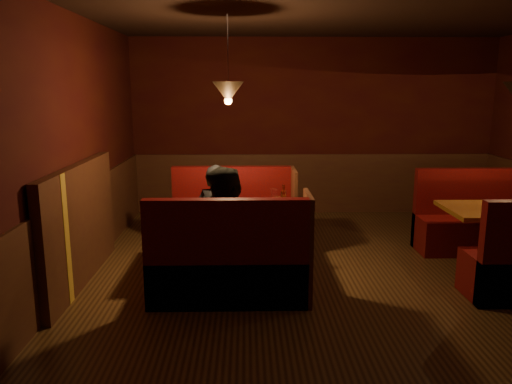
{
  "coord_description": "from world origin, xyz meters",
  "views": [
    {
      "loc": [
        -1.13,
        -4.83,
        2.09
      ],
      "look_at": [
        -1.02,
        0.64,
        0.95
      ],
      "focal_mm": 35.0,
      "sensor_mm": 36.0,
      "label": 1
    }
  ],
  "objects_px": {
    "main_bench_far": "(234,224)",
    "second_bench_far": "(474,225)",
    "diner_b": "(228,215)",
    "second_table": "(505,225)",
    "main_table": "(231,222)",
    "diner_a": "(216,198)",
    "main_bench_near": "(230,269)"
  },
  "relations": [
    {
      "from": "main_bench_far",
      "to": "second_bench_far",
      "type": "distance_m",
      "value": 3.14
    },
    {
      "from": "diner_b",
      "to": "second_table",
      "type": "bearing_deg",
      "value": 34.52
    },
    {
      "from": "main_bench_far",
      "to": "main_table",
      "type": "bearing_deg",
      "value": -91.12
    },
    {
      "from": "second_table",
      "to": "diner_a",
      "type": "bearing_deg",
      "value": 169.8
    },
    {
      "from": "second_table",
      "to": "main_bench_far",
      "type": "bearing_deg",
      "value": 164.61
    },
    {
      "from": "main_bench_far",
      "to": "diner_a",
      "type": "height_order",
      "value": "diner_a"
    },
    {
      "from": "main_bench_near",
      "to": "diner_a",
      "type": "height_order",
      "value": "diner_a"
    },
    {
      "from": "main_bench_far",
      "to": "second_table",
      "type": "xyz_separation_m",
      "value": [
        3.11,
        -0.86,
        0.22
      ]
    },
    {
      "from": "main_bench_near",
      "to": "diner_a",
      "type": "bearing_deg",
      "value": 98.68
    },
    {
      "from": "second_table",
      "to": "second_bench_far",
      "type": "height_order",
      "value": "second_bench_far"
    },
    {
      "from": "main_table",
      "to": "second_table",
      "type": "xyz_separation_m",
      "value": [
        3.13,
        -0.03,
        -0.04
      ]
    },
    {
      "from": "second_bench_far",
      "to": "diner_a",
      "type": "xyz_separation_m",
      "value": [
        -3.35,
        -0.2,
        0.43
      ]
    },
    {
      "from": "main_table",
      "to": "main_bench_far",
      "type": "xyz_separation_m",
      "value": [
        0.02,
        0.82,
        -0.25
      ]
    },
    {
      "from": "diner_a",
      "to": "diner_b",
      "type": "relative_size",
      "value": 0.92
    },
    {
      "from": "main_bench_far",
      "to": "second_bench_far",
      "type": "relative_size",
      "value": 1.07
    },
    {
      "from": "main_bench_near",
      "to": "diner_a",
      "type": "distance_m",
      "value": 1.47
    },
    {
      "from": "main_table",
      "to": "diner_b",
      "type": "relative_size",
      "value": 0.87
    },
    {
      "from": "main_bench_near",
      "to": "second_bench_far",
      "type": "xyz_separation_m",
      "value": [
        3.14,
        1.59,
        -0.01
      ]
    },
    {
      "from": "second_table",
      "to": "second_bench_far",
      "type": "bearing_deg",
      "value": 87.8
    },
    {
      "from": "main_bench_near",
      "to": "diner_a",
      "type": "xyz_separation_m",
      "value": [
        -0.21,
        1.39,
        0.42
      ]
    },
    {
      "from": "diner_b",
      "to": "diner_a",
      "type": "bearing_deg",
      "value": 123.71
    },
    {
      "from": "diner_a",
      "to": "main_bench_far",
      "type": "bearing_deg",
      "value": -110.18
    },
    {
      "from": "main_table",
      "to": "second_bench_far",
      "type": "xyz_separation_m",
      "value": [
        3.16,
        0.77,
        -0.26
      ]
    },
    {
      "from": "main_table",
      "to": "second_table",
      "type": "bearing_deg",
      "value": -0.61
    },
    {
      "from": "main_bench_far",
      "to": "diner_b",
      "type": "distance_m",
      "value": 1.48
    },
    {
      "from": "main_bench_near",
      "to": "second_table",
      "type": "distance_m",
      "value": 3.22
    },
    {
      "from": "diner_a",
      "to": "diner_b",
      "type": "distance_m",
      "value": 1.16
    },
    {
      "from": "diner_a",
      "to": "second_bench_far",
      "type": "bearing_deg",
      "value": -157.27
    },
    {
      "from": "second_bench_far",
      "to": "diner_b",
      "type": "bearing_deg",
      "value": -156.98
    },
    {
      "from": "main_table",
      "to": "diner_b",
      "type": "height_order",
      "value": "diner_b"
    },
    {
      "from": "main_bench_far",
      "to": "second_bench_far",
      "type": "height_order",
      "value": "main_bench_far"
    },
    {
      "from": "main_bench_far",
      "to": "diner_a",
      "type": "relative_size",
      "value": 1.04
    }
  ]
}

